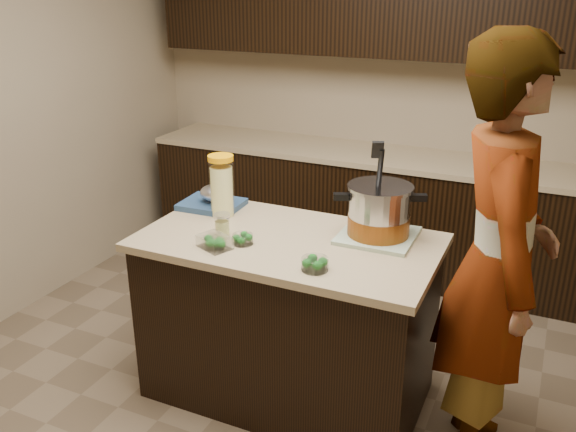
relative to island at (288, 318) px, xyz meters
The scene contains 13 objects.
ground_plane 0.45m from the island, ahead, with size 4.00×4.00×0.00m, color brown.
room_shell 1.26m from the island, ahead, with size 4.04×4.04×2.72m.
back_cabinets 1.81m from the island, 90.00° to the left, with size 3.60×0.63×2.33m.
island is the anchor object (origin of this frame).
dish_towel 0.64m from the island, 26.54° to the left, with size 0.36×0.36×0.02m, color #62885C.
stock_pot 0.72m from the island, 26.52° to the left, with size 0.43×0.42×0.45m.
lemonade_pitcher 0.77m from the island, 162.27° to the left, with size 0.16×0.16×0.33m.
mason_jar 0.60m from the island, 158.72° to the right, with size 0.10×0.10×0.13m.
broccoli_tub_left 0.52m from the island, 140.13° to the right, with size 0.11×0.11×0.05m.
broccoli_tub_right 0.60m from the island, 46.44° to the right, with size 0.16×0.16×0.06m.
broccoli_tub_rect 0.60m from the island, 138.79° to the right, with size 0.19×0.17×0.06m.
blue_tray 0.78m from the island, 158.24° to the left, with size 0.34×0.28×0.12m.
person 1.11m from the island, ahead, with size 0.71×0.46×1.93m, color gray.
Camera 1 is at (1.14, -2.49, 2.10)m, focal length 38.00 mm.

